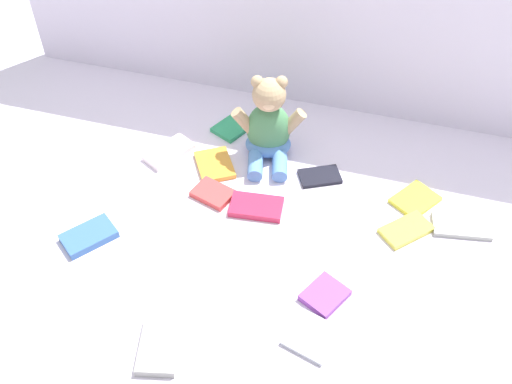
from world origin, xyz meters
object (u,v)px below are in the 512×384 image
book_case_1 (461,226)px  book_case_12 (325,295)px  book_case_7 (406,230)px  book_case_2 (213,193)px  book_case_11 (311,336)px  book_case_6 (256,207)px  book_case_10 (89,236)px  book_case_3 (320,176)px  book_case_0 (215,165)px  teddy_bear (268,127)px  book_case_9 (169,152)px  book_case_4 (159,347)px  book_case_8 (234,127)px  book_case_5 (415,200)px

book_case_1 → book_case_12: bearing=-53.1°
book_case_7 → book_case_12: size_ratio=1.34×
book_case_2 → book_case_11: 0.47m
book_case_6 → book_case_10: 0.41m
book_case_3 → book_case_0: bearing=70.6°
teddy_bear → book_case_10: (-0.33, -0.42, -0.08)m
book_case_9 → book_case_6: bearing=4.2°
teddy_bear → book_case_2: size_ratio=2.43×
book_case_4 → book_case_12: bearing=22.6°
book_case_2 → book_case_11: (0.33, -0.33, -0.00)m
book_case_12 → teddy_bear: bearing=147.5°
teddy_bear → book_case_12: 0.50m
book_case_8 → book_case_9: book_case_9 is taller
book_case_5 → book_case_10: book_case_10 is taller
book_case_5 → book_case_7: book_case_7 is taller
book_case_0 → book_case_2: (0.03, -0.10, 0.00)m
book_case_5 → book_case_11: bearing=-76.1°
book_case_2 → book_case_12: (0.34, -0.23, 0.00)m
teddy_bear → book_case_1: 0.55m
book_case_6 → book_case_12: 0.31m
book_case_5 → book_case_0: bearing=-143.7°
book_case_3 → book_case_7: (0.24, -0.13, 0.00)m
book_case_2 → book_case_10: size_ratio=0.80×
book_case_1 → book_case_7: bearing=-78.0°
book_case_10 → teddy_bear: bearing=-90.7°
book_case_0 → book_case_2: size_ratio=1.21×
book_case_8 → book_case_9: (-0.14, -0.16, 0.00)m
teddy_bear → book_case_8: bearing=135.0°
book_case_1 → book_case_7: 0.14m
book_case_3 → book_case_6: (-0.13, -0.16, 0.00)m
book_case_1 → book_case_9: book_case_9 is taller
book_case_7 → book_case_11: 0.38m
teddy_bear → book_case_0: 0.18m
book_case_0 → book_case_2: bearing=-105.0°
book_case_1 → book_case_7: size_ratio=1.12×
book_case_0 → book_case_1: size_ratio=0.87×
book_case_3 → book_case_8: 0.31m
book_case_6 → book_case_2: bearing=76.9°
book_case_2 → book_case_10: 0.33m
teddy_bear → book_case_5: size_ratio=2.18×
book_case_7 → book_case_11: book_case_7 is taller
book_case_0 → book_case_12: bearing=-73.7°
book_case_3 → book_case_7: bearing=-144.5°
book_case_2 → book_case_4: 0.45m
book_case_4 → book_case_0: bearing=83.7°
book_case_3 → book_case_9: bearing=66.5°
book_case_6 → book_case_7: book_case_6 is taller
book_case_0 → book_case_10: book_case_10 is taller
book_case_2 → book_case_10: bearing=150.0°
book_case_4 → book_case_9: (-0.21, 0.56, -0.00)m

